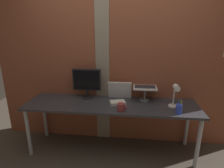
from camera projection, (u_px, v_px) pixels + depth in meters
The scene contains 11 objects.
ground_plane at pixel (115, 154), 2.62m from camera, with size 6.00×6.00×0.00m, color #4C4238.
brick_wall_back at pixel (119, 59), 2.69m from camera, with size 3.68×0.15×2.54m.
desk at pixel (111, 108), 2.53m from camera, with size 2.34×0.61×0.72m.
monitor at pixel (87, 81), 2.66m from camera, with size 0.41×0.18×0.43m.
laptop_stand at pixel (145, 92), 2.61m from camera, with size 0.28×0.22×0.18m.
laptop at pixel (145, 82), 2.65m from camera, with size 0.33×0.33×0.24m.
whiteboard_panel at pixel (120, 90), 2.67m from camera, with size 0.34×0.02×0.26m, color white.
desk_lamp at pixel (175, 94), 2.32m from camera, with size 0.12×0.20×0.32m.
pen_cup at pixel (179, 109), 2.21m from camera, with size 0.07×0.07×0.18m.
coffee_mug at pixel (121, 107), 2.29m from camera, with size 0.13×0.09×0.10m.
paper_clutter_stack at pixel (118, 103), 2.50m from camera, with size 0.20×0.14×0.04m, color silver.
Camera 1 is at (0.21, -2.21, 1.72)m, focal length 29.63 mm.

